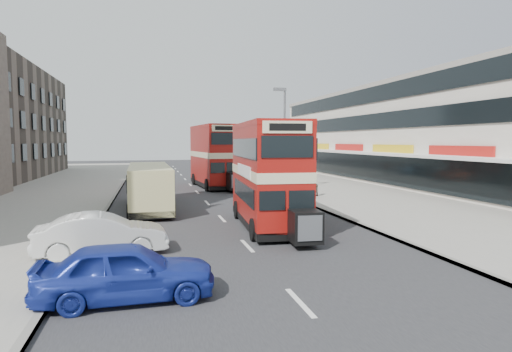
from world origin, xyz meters
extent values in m
plane|color=#28282B|center=(0.00, 0.00, 0.00)|extent=(160.00, 160.00, 0.00)
cube|color=#28282B|center=(0.00, 20.00, 0.01)|extent=(12.00, 90.00, 0.01)
cube|color=gray|center=(12.00, 20.00, 0.07)|extent=(12.00, 90.00, 0.15)
cube|color=gray|center=(-12.00, 20.00, 0.07)|extent=(12.00, 90.00, 0.15)
cube|color=gray|center=(-6.10, 20.00, 0.07)|extent=(0.20, 90.00, 0.16)
cube|color=gray|center=(6.10, 20.00, 0.07)|extent=(0.20, 90.00, 0.16)
cube|color=beige|center=(20.00, 22.00, 4.50)|extent=(8.00, 46.00, 9.00)
cube|color=black|center=(15.95, 22.00, 1.60)|extent=(0.10, 44.00, 2.40)
cube|color=gray|center=(20.00, 22.00, 9.10)|extent=(8.20, 46.20, 0.40)
cube|color=white|center=(15.10, 22.00, 3.00)|extent=(1.80, 44.00, 0.20)
cylinder|color=slate|center=(6.60, 18.00, 4.00)|extent=(0.16, 0.16, 8.00)
cube|color=slate|center=(6.20, 18.00, 8.00)|extent=(1.00, 0.20, 0.25)
cube|color=black|center=(1.76, 5.46, 0.33)|extent=(2.85, 7.61, 0.33)
cube|color=maroon|center=(1.76, 5.46, 1.45)|extent=(2.83, 7.61, 2.05)
cube|color=beige|center=(1.76, 5.46, 2.61)|extent=(2.87, 7.65, 0.42)
cube|color=maroon|center=(1.76, 5.46, 3.73)|extent=(2.83, 7.61, 1.96)
cube|color=maroon|center=(1.76, 5.46, 4.79)|extent=(2.85, 7.63, 0.23)
cube|color=black|center=(2.06, 1.13, 0.84)|extent=(1.19, 1.19, 1.21)
cube|color=black|center=(1.84, 23.52, 0.36)|extent=(3.30, 8.44, 0.36)
cube|color=maroon|center=(1.84, 23.52, 1.60)|extent=(3.28, 8.44, 2.27)
cube|color=beige|center=(1.84, 23.52, 2.89)|extent=(3.32, 8.49, 0.46)
cube|color=maroon|center=(1.84, 23.52, 4.13)|extent=(3.28, 8.44, 2.17)
cube|color=maroon|center=(1.84, 23.52, 5.29)|extent=(3.30, 8.46, 0.26)
cube|color=black|center=(2.89, 18.85, 0.93)|extent=(1.34, 1.34, 1.34)
cube|color=black|center=(-3.64, 12.26, 0.36)|extent=(2.48, 9.16, 0.36)
cube|color=#CCC684|center=(-3.64, 12.26, 1.41)|extent=(2.47, 9.16, 2.37)
imported|color=#1C2F9C|center=(-4.22, -2.78, 0.76)|extent=(4.47, 1.88, 1.51)
imported|color=silver|center=(-5.29, 2.00, 0.74)|extent=(4.64, 1.96, 1.49)
imported|color=#9D0F10|center=(4.69, 13.97, 0.63)|extent=(4.54, 2.24, 1.27)
imported|color=red|center=(5.24, 22.32, 0.68)|extent=(5.12, 2.78, 1.36)
imported|color=#5279A4|center=(5.37, 29.64, 0.72)|extent=(4.23, 1.73, 1.43)
imported|color=gray|center=(7.60, 14.39, 0.98)|extent=(0.74, 0.65, 1.66)
imported|color=gray|center=(9.27, 29.58, 0.98)|extent=(1.04, 0.64, 1.66)
imported|color=gray|center=(3.50, 22.18, 0.46)|extent=(0.83, 1.80, 0.91)
imported|color=black|center=(3.50, 22.18, 1.32)|extent=(0.77, 0.56, 1.95)
camera|label=1|loc=(-3.58, -13.88, 4.04)|focal=30.11mm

